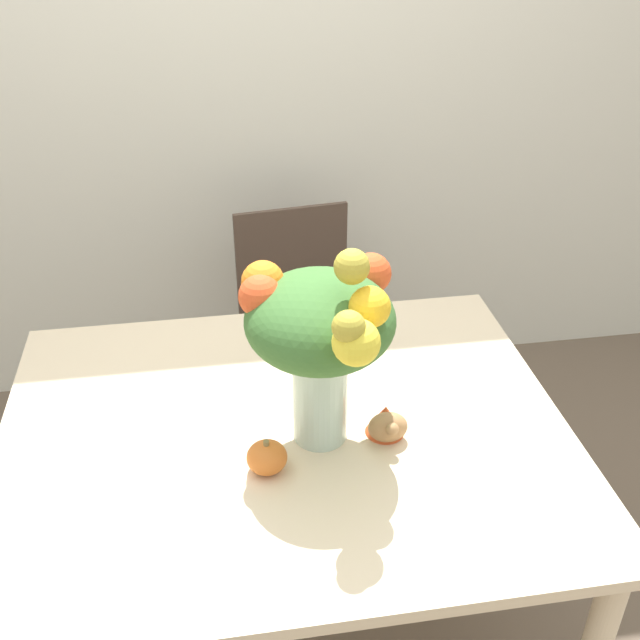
{
  "coord_description": "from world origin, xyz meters",
  "views": [
    {
      "loc": [
        -0.13,
        -1.31,
        1.87
      ],
      "look_at": [
        0.08,
        -0.03,
        1.07
      ],
      "focal_mm": 42.0,
      "sensor_mm": 36.0,
      "label": 1
    }
  ],
  "objects_px": {
    "pumpkin": "(267,457)",
    "turkey_figurine": "(386,423)",
    "dining_chair_near_window": "(302,329)",
    "flower_vase": "(321,331)"
  },
  "relations": [
    {
      "from": "dining_chair_near_window",
      "to": "pumpkin",
      "type": "bearing_deg",
      "value": -108.57
    },
    {
      "from": "turkey_figurine",
      "to": "dining_chair_near_window",
      "type": "distance_m",
      "value": 1.02
    },
    {
      "from": "turkey_figurine",
      "to": "dining_chair_near_window",
      "type": "xyz_separation_m",
      "value": [
        -0.06,
        0.95,
        -0.35
      ]
    },
    {
      "from": "turkey_figurine",
      "to": "pumpkin",
      "type": "bearing_deg",
      "value": -165.85
    },
    {
      "from": "pumpkin",
      "to": "dining_chair_near_window",
      "type": "xyz_separation_m",
      "value": [
        0.21,
        1.02,
        -0.34
      ]
    },
    {
      "from": "pumpkin",
      "to": "turkey_figurine",
      "type": "bearing_deg",
      "value": 14.15
    },
    {
      "from": "dining_chair_near_window",
      "to": "flower_vase",
      "type": "bearing_deg",
      "value": -101.97
    },
    {
      "from": "flower_vase",
      "to": "dining_chair_near_window",
      "type": "bearing_deg",
      "value": 84.81
    },
    {
      "from": "flower_vase",
      "to": "pumpkin",
      "type": "distance_m",
      "value": 0.29
    },
    {
      "from": "pumpkin",
      "to": "flower_vase",
      "type": "bearing_deg",
      "value": 34.94
    }
  ]
}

